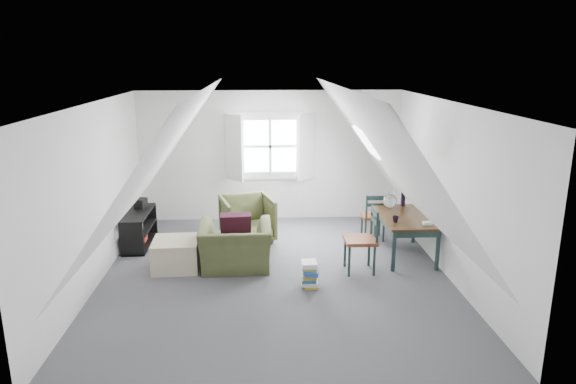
{
  "coord_description": "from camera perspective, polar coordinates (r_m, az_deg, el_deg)",
  "views": [
    {
      "loc": [
        -0.21,
        -6.97,
        3.1
      ],
      "look_at": [
        0.22,
        0.6,
        1.1
      ],
      "focal_mm": 32.0,
      "sensor_mm": 36.0,
      "label": 1
    }
  ],
  "objects": [
    {
      "name": "dining_chair_near",
      "position": [
        7.66,
        8.29,
        -5.18
      ],
      "size": [
        0.45,
        0.45,
        0.97
      ],
      "rotation": [
        0.0,
        0.0,
        -1.29
      ],
      "color": "brown",
      "rests_on": "floor"
    },
    {
      "name": "ottoman",
      "position": [
        7.96,
        -12.32,
        -6.76
      ],
      "size": [
        0.69,
        0.69,
        0.45
      ],
      "primitive_type": "cube",
      "rotation": [
        0.0,
        0.0,
        0.03
      ],
      "color": "#BAAB8C",
      "rests_on": "floor"
    },
    {
      "name": "paper_box",
      "position": [
        7.96,
        15.25,
        -3.36
      ],
      "size": [
        0.14,
        0.09,
        0.04
      ],
      "primitive_type": "cube",
      "rotation": [
        0.0,
        0.0,
        -0.03
      ],
      "color": "white",
      "rests_on": "dining_table"
    },
    {
      "name": "wall_left",
      "position": [
        7.57,
        -20.76,
        -0.35
      ],
      "size": [
        0.0,
        5.5,
        5.5
      ],
      "primitive_type": "plane",
      "rotation": [
        1.57,
        0.0,
        1.57
      ],
      "color": "silver",
      "rests_on": "ground"
    },
    {
      "name": "ceiling",
      "position": [
        7.0,
        -1.54,
        9.86
      ],
      "size": [
        5.5,
        5.5,
        0.0
      ],
      "primitive_type": "plane",
      "rotation": [
        3.14,
        0.0,
        0.0
      ],
      "color": "white",
      "rests_on": "wall_back"
    },
    {
      "name": "dining_chair_far",
      "position": [
        9.02,
        9.48,
        -2.61
      ],
      "size": [
        0.39,
        0.39,
        0.84
      ],
      "rotation": [
        0.0,
        0.0,
        3.07
      ],
      "color": "brown",
      "rests_on": "floor"
    },
    {
      "name": "vase_twigs",
      "position": [
        8.81,
        12.67,
        -0.71
      ],
      "size": [
        0.07,
        0.08,
        0.58
      ],
      "rotation": [
        0.0,
        0.0,
        0.3
      ],
      "color": "black",
      "rests_on": "dining_table"
    },
    {
      "name": "wall_right",
      "position": [
        7.71,
        17.44,
        0.2
      ],
      "size": [
        0.0,
        5.5,
        5.5
      ],
      "primitive_type": "plane",
      "rotation": [
        1.57,
        0.0,
        -1.57
      ],
      "color": "silver",
      "rests_on": "ground"
    },
    {
      "name": "armchair_near",
      "position": [
        7.92,
        -5.77,
        -8.35
      ],
      "size": [
        1.07,
        0.94,
        0.69
      ],
      "primitive_type": "imported",
      "rotation": [
        0.0,
        0.0,
        3.15
      ],
      "color": "#414826",
      "rests_on": "floor"
    },
    {
      "name": "slope_right",
      "position": [
        7.31,
        10.76,
        4.08
      ],
      "size": [
        3.19,
        5.5,
        4.48
      ],
      "primitive_type": "plane",
      "rotation": [
        0.0,
        -2.19,
        0.0
      ],
      "color": "white",
      "rests_on": "wall_right"
    },
    {
      "name": "dormer_window",
      "position": [
        9.79,
        -1.99,
        5.06
      ],
      "size": [
        1.71,
        0.35,
        1.3
      ],
      "color": "white",
      "rests_on": "wall_back"
    },
    {
      "name": "wall_back",
      "position": [
        9.9,
        -1.99,
        4.0
      ],
      "size": [
        5.0,
        0.0,
        5.0
      ],
      "primitive_type": "plane",
      "rotation": [
        1.57,
        0.0,
        0.0
      ],
      "color": "silver",
      "rests_on": "ground"
    },
    {
      "name": "demijohn",
      "position": [
        8.66,
        11.26,
        -0.89
      ],
      "size": [
        0.23,
        0.23,
        0.33
      ],
      "rotation": [
        0.0,
        0.0,
        -0.16
      ],
      "color": "silver",
      "rests_on": "dining_table"
    },
    {
      "name": "dining_table",
      "position": [
        8.34,
        12.94,
        -3.17
      ],
      "size": [
        0.81,
        1.34,
        0.67
      ],
      "rotation": [
        0.0,
        0.0,
        -0.06
      ],
      "color": "black",
      "rests_on": "floor"
    },
    {
      "name": "cup",
      "position": [
        7.97,
        11.83,
        -3.28
      ],
      "size": [
        0.11,
        0.11,
        0.09
      ],
      "primitive_type": "imported",
      "rotation": [
        0.0,
        0.0,
        -0.07
      ],
      "color": "black",
      "rests_on": "dining_table"
    },
    {
      "name": "wall_front",
      "position": [
        4.61,
        -0.36,
        -8.85
      ],
      "size": [
        5.0,
        0.0,
        5.0
      ],
      "primitive_type": "plane",
      "rotation": [
        -1.57,
        0.0,
        0.0
      ],
      "color": "silver",
      "rests_on": "ground"
    },
    {
      "name": "armchair_far",
      "position": [
        9.02,
        -4.48,
        -5.37
      ],
      "size": [
        1.03,
        1.05,
        0.78
      ],
      "primitive_type": "imported",
      "rotation": [
        0.0,
        0.0,
        0.27
      ],
      "color": "#414826",
      "rests_on": "floor"
    },
    {
      "name": "media_shelf",
      "position": [
        9.04,
        -16.24,
        -4.14
      ],
      "size": [
        0.38,
        1.13,
        0.58
      ],
      "rotation": [
        0.0,
        0.0,
        -0.03
      ],
      "color": "black",
      "rests_on": "floor"
    },
    {
      "name": "slope_left",
      "position": [
        7.22,
        -13.92,
        3.77
      ],
      "size": [
        3.19,
        5.5,
        4.48
      ],
      "primitive_type": "plane",
      "rotation": [
        0.0,
        2.19,
        0.0
      ],
      "color": "white",
      "rests_on": "wall_left"
    },
    {
      "name": "skylight",
      "position": [
        8.57,
        8.68,
        5.51
      ],
      "size": [
        0.35,
        0.75,
        0.47
      ],
      "primitive_type": "cube",
      "rotation": [
        0.0,
        0.95,
        0.0
      ],
      "color": "white",
      "rests_on": "slope_right"
    },
    {
      "name": "floor",
      "position": [
        7.63,
        -1.41,
        -9.19
      ],
      "size": [
        5.5,
        5.5,
        0.0
      ],
      "primitive_type": "plane",
      "color": "#4C4C51",
      "rests_on": "ground"
    },
    {
      "name": "magazine_stack",
      "position": [
        7.21,
        2.43,
        -9.12
      ],
      "size": [
        0.27,
        0.32,
        0.36
      ],
      "rotation": [
        0.0,
        0.0,
        -0.2
      ],
      "color": "#B29933",
      "rests_on": "floor"
    },
    {
      "name": "throw_pillow",
      "position": [
        7.84,
        -5.83,
        -3.88
      ],
      "size": [
        0.48,
        0.3,
        0.48
      ],
      "primitive_type": "cube",
      "rotation": [
        0.31,
        0.0,
        0.08
      ],
      "color": "#3A0F22",
      "rests_on": "armchair_near"
    },
    {
      "name": "electronics_box",
      "position": [
        9.19,
        -16.03,
        -1.25
      ],
      "size": [
        0.2,
        0.25,
        0.18
      ],
      "primitive_type": "cube",
      "rotation": [
        0.0,
        0.0,
        -0.21
      ],
      "color": "black",
      "rests_on": "media_shelf"
    }
  ]
}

